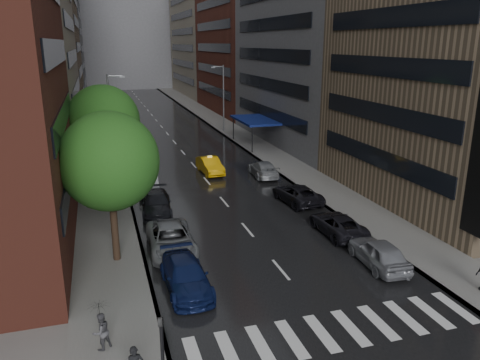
{
  "coord_description": "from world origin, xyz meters",
  "views": [
    {
      "loc": [
        -8.99,
        -17.69,
        12.07
      ],
      "look_at": [
        0.0,
        11.72,
        3.0
      ],
      "focal_mm": 35.0,
      "sensor_mm": 36.0,
      "label": 1
    }
  ],
  "objects": [
    {
      "name": "crosswalk",
      "position": [
        0.2,
        -2.0,
        0.01
      ],
      "size": [
        13.15,
        2.8,
        0.01
      ],
      "color": "silver",
      "rests_on": "ground"
    },
    {
      "name": "ped_black_umbrella",
      "position": [
        -9.57,
        -0.53,
        1.4
      ],
      "size": [
        0.98,
        0.98,
        2.09
      ],
      "color": "#48474C",
      "rests_on": "sidewalk_left"
    },
    {
      "name": "traffic_light",
      "position": [
        -7.6,
        -4.41,
        2.23
      ],
      "size": [
        0.18,
        0.15,
        3.45
      ],
      "color": "black",
      "rests_on": "sidewalk_left"
    },
    {
      "name": "parked_cars_left",
      "position": [
        -5.4,
        13.58,
        0.76
      ],
      "size": [
        2.76,
        29.11,
        1.59
      ],
      "color": "#0F1946",
      "rests_on": "ground"
    },
    {
      "name": "road",
      "position": [
        0.0,
        50.0,
        0.01
      ],
      "size": [
        14.0,
        140.0,
        0.01
      ],
      "primitive_type": "cube",
      "color": "black",
      "rests_on": "ground"
    },
    {
      "name": "parked_cars_right",
      "position": [
        5.4,
        11.91,
        0.73
      ],
      "size": [
        2.88,
        24.07,
        1.58
      ],
      "color": "gray",
      "rests_on": "ground"
    },
    {
      "name": "sidewalk_right",
      "position": [
        9.0,
        50.0,
        0.07
      ],
      "size": [
        4.0,
        140.0,
        0.15
      ],
      "primitive_type": "cube",
      "color": "gray",
      "rests_on": "ground"
    },
    {
      "name": "tree_far",
      "position": [
        -8.6,
        30.01,
        5.56
      ],
      "size": [
        5.1,
        5.1,
        8.13
      ],
      "color": "#382619",
      "rests_on": "ground"
    },
    {
      "name": "sidewalk_left",
      "position": [
        -9.0,
        50.0,
        0.07
      ],
      "size": [
        4.0,
        140.0,
        0.15
      ],
      "primitive_type": "cube",
      "color": "gray",
      "rests_on": "ground"
    },
    {
      "name": "tree_near",
      "position": [
        -8.6,
        7.71,
        5.91
      ],
      "size": [
        5.42,
        5.42,
        8.64
      ],
      "color": "#382619",
      "rests_on": "ground"
    },
    {
      "name": "street_lamp_right",
      "position": [
        7.72,
        45.0,
        4.89
      ],
      "size": [
        1.74,
        0.22,
        9.0
      ],
      "color": "gray",
      "rests_on": "sidewalk_right"
    },
    {
      "name": "tree_mid",
      "position": [
        -8.6,
        20.04,
        6.16
      ],
      "size": [
        5.65,
        5.65,
        9.0
      ],
      "color": "#382619",
      "rests_on": "ground"
    },
    {
      "name": "street_lamp_left",
      "position": [
        -7.72,
        30.0,
        4.89
      ],
      "size": [
        1.74,
        0.22,
        9.0
      ],
      "color": "gray",
      "rests_on": "sidewalk_left"
    },
    {
      "name": "building_far",
      "position": [
        0.0,
        118.0,
        16.0
      ],
      "size": [
        40.0,
        14.0,
        32.0
      ],
      "primitive_type": "cube",
      "color": "slate",
      "rests_on": "ground"
    },
    {
      "name": "ground",
      "position": [
        0.0,
        0.0,
        0.0
      ],
      "size": [
        220.0,
        220.0,
        0.0
      ],
      "primitive_type": "plane",
      "color": "gray",
      "rests_on": "ground"
    },
    {
      "name": "buildings_left",
      "position": [
        -15.0,
        58.79,
        15.99
      ],
      "size": [
        8.0,
        108.0,
        38.0
      ],
      "color": "maroon",
      "rests_on": "ground"
    },
    {
      "name": "buildings_right",
      "position": [
        15.0,
        56.7,
        15.03
      ],
      "size": [
        8.05,
        109.1,
        36.0
      ],
      "color": "#937A5B",
      "rests_on": "ground"
    },
    {
      "name": "awning",
      "position": [
        8.98,
        35.0,
        3.13
      ],
      "size": [
        4.0,
        8.0,
        3.12
      ],
      "color": "navy",
      "rests_on": "sidewalk_right"
    },
    {
      "name": "taxi",
      "position": [
        0.9,
        24.51,
        0.78
      ],
      "size": [
        1.92,
        4.81,
        1.56
      ],
      "primitive_type": "imported",
      "rotation": [
        0.0,
        0.0,
        0.06
      ],
      "color": "#E2A20B",
      "rests_on": "ground"
    }
  ]
}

